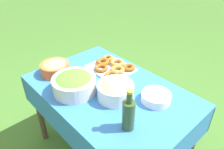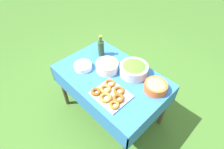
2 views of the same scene
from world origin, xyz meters
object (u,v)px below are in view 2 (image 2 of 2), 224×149
Objects in this scene: pasta_bowl at (107,66)px; plate_stack at (83,66)px; bread_bowl at (156,86)px; donut_platter at (110,94)px; olive_oil_bottle at (101,48)px; salad_bowl at (134,69)px.

pasta_bowl is 1.25× the size of plate_stack.
pasta_bowl reaches higher than bread_bowl.
donut_platter is 1.34× the size of olive_oil_bottle.
plate_stack reaches higher than donut_platter.
salad_bowl is 1.23× the size of pasta_bowl.
pasta_bowl is 0.30m from olive_oil_bottle.
bread_bowl is (-0.27, -0.38, 0.03)m from donut_platter.
bread_bowl is (-0.31, 0.02, -0.02)m from salad_bowl.
bread_bowl is at bearing -157.35° from plate_stack.
bread_bowl is at bearing -165.40° from pasta_bowl.
salad_bowl is at bearing -176.79° from olive_oil_bottle.
pasta_bowl is 1.10× the size of bread_bowl.
bread_bowl is (-0.56, -0.15, -0.01)m from pasta_bowl.
bread_bowl reaches higher than plate_stack.
donut_platter is 0.47m from bread_bowl.
pasta_bowl reaches higher than donut_platter.
salad_bowl reaches higher than donut_platter.
bread_bowl is (-0.78, -0.32, 0.03)m from plate_stack.
pasta_bowl is (0.25, 0.17, -0.00)m from salad_bowl.
donut_platter is at bearing 141.36° from pasta_bowl.
olive_oil_bottle reaches higher than pasta_bowl.
salad_bowl is at bearing -143.27° from plate_stack.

